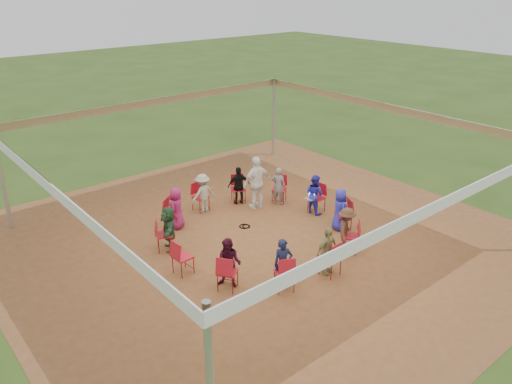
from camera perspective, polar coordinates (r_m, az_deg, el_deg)
ground at (r=13.76m, az=0.18°, el=-5.35°), size 80.00×80.00×0.00m
dirt_patch at (r=13.76m, az=0.18°, el=-5.33°), size 13.00×13.00×0.00m
tent at (r=12.79m, az=0.19°, el=4.00°), size 10.33×10.33×3.00m
chair_0 at (r=15.22m, az=6.95°, el=-0.68°), size 0.47×0.45×0.90m
chair_1 at (r=15.74m, az=2.67°, el=0.30°), size 0.60×0.59×0.90m
chair_2 at (r=15.75m, az=-2.03°, el=0.34°), size 0.57×0.58×0.90m
chair_3 at (r=15.27m, az=-6.36°, el=-0.58°), size 0.45×0.47×0.90m
chair_4 at (r=14.36m, az=-9.45°, el=-2.38°), size 0.59×0.60×0.90m
chair_5 at (r=13.23m, az=-10.40°, el=-4.81°), size 0.58×0.57×0.90m
chair_6 at (r=12.16m, az=-8.37°, el=-7.37°), size 0.47×0.45×0.90m
chair_7 at (r=11.48m, az=-3.28°, el=-9.14°), size 0.60×0.59×0.90m
chair_8 at (r=11.46m, az=3.26°, el=-9.21°), size 0.57×0.58×0.90m
chair_9 at (r=12.11m, az=8.51°, el=-7.53°), size 0.45×0.47×0.90m
chair_10 at (r=13.17m, az=10.73°, el=-4.99°), size 0.59×0.60×0.90m
chair_11 at (r=14.30m, az=9.94°, el=-2.53°), size 0.58×0.57×0.90m
person_seated_0 at (r=15.07m, az=6.69°, el=-0.24°), size 0.38×0.62×1.22m
person_seated_1 at (r=15.57m, az=2.58°, el=0.70°), size 0.49×0.53×1.22m
person_seated_2 at (r=15.58m, az=-1.95°, el=0.73°), size 0.80×0.64×1.22m
person_seated_3 at (r=15.11m, az=-6.10°, el=-0.14°), size 0.82×0.45×1.22m
person_seated_4 at (r=14.24m, az=-9.06°, el=-1.84°), size 0.68×0.61×1.22m
person_seated_5 at (r=13.16m, az=-9.93°, el=-4.12°), size 0.87×1.20×1.22m
person_seated_6 at (r=11.49m, az=-3.10°, el=-8.13°), size 0.62×0.68×1.22m
person_seated_7 at (r=11.47m, az=3.11°, el=-8.19°), size 0.53×0.46×1.22m
person_seated_8 at (r=12.08m, az=8.10°, el=-6.64°), size 0.74×0.42×1.22m
person_seated_9 at (r=13.10m, az=10.26°, el=-4.29°), size 0.87×0.77×1.22m
person_seated_10 at (r=14.18m, az=9.54°, el=-1.98°), size 0.56×0.68×1.22m
standing_person at (r=15.20m, az=0.11°, el=1.07°), size 1.02×0.59×1.68m
cable_coil at (r=14.37m, az=-1.26°, el=-3.93°), size 0.38×0.38×0.03m
laptop at (r=14.97m, az=6.27°, el=-0.55°), size 0.25×0.30×0.20m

